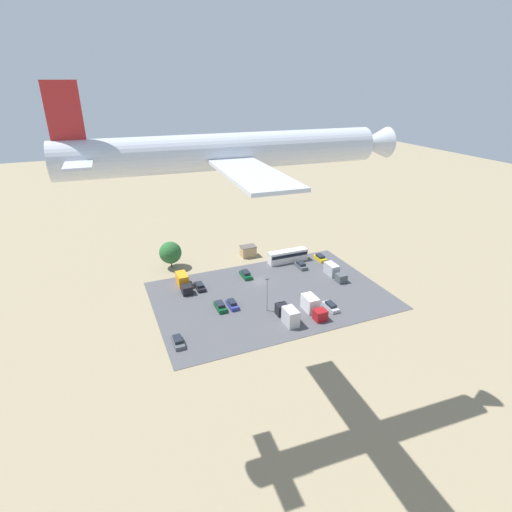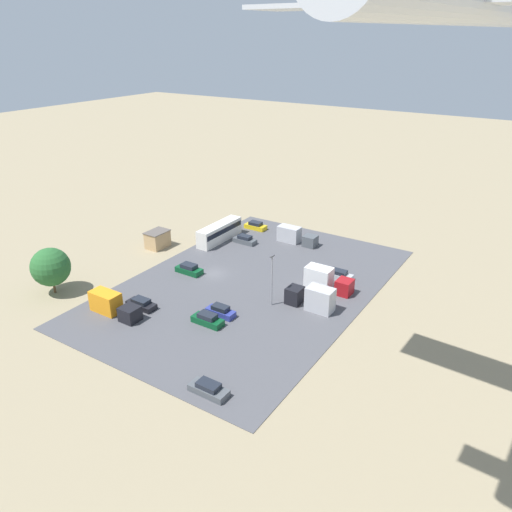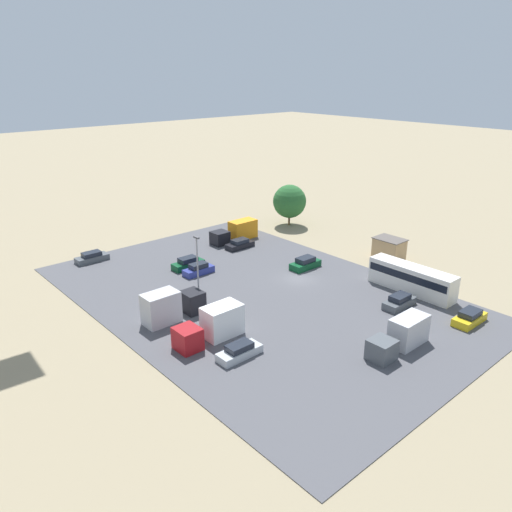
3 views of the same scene
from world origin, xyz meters
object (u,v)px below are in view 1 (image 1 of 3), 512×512
Objects in this scene: shed_building at (248,251)px; parked_car_3 at (200,286)px; parked_car_1 at (220,306)px; parked_truck_3 at (334,272)px; parked_car_5 at (331,306)px; parked_car_0 at (232,304)px; parked_car_2 at (320,258)px; parked_truck_0 at (288,315)px; parked_truck_1 at (313,306)px; bus at (288,256)px; parked_truck_2 at (183,282)px; parked_car_4 at (301,265)px; airplane at (238,151)px; parked_car_7 at (246,275)px; parked_car_6 at (178,341)px.

shed_building is 0.95× the size of parked_car_3.
parked_car_1 is 32.43m from parked_truck_3.
parked_car_1 is 24.64m from parked_car_5.
parked_car_1 reaches higher than parked_car_0.
parked_car_2 is 0.63× the size of parked_truck_0.
bus is at bearing -105.12° from parked_truck_1.
parked_truck_2 reaches higher than parked_car_5.
bus is 5.21m from parked_car_4.
airplane is at bearing 51.56° from parked_car_4.
airplane reaches higher than parked_truck_0.
parked_car_7 is at bearing 48.55° from parked_car_1.
airplane is at bearing -34.06° from bus.
parked_car_2 is 39.41m from parked_truck_2.
parked_car_3 is 0.58× the size of parked_truck_3.
parked_car_6 is at bearing 26.98° from parked_car_2.
parked_car_6 is 23.25m from parked_truck_0.
parked_car_5 is at bearing 64.08° from parked_car_2.
parked_truck_3 is (-6.94, 12.76, -0.46)m from bus.
parked_car_1 is 0.55× the size of parked_truck_2.
parked_car_6 is 0.62× the size of parked_truck_1.
airplane is (-5.73, 20.12, 38.74)m from parked_car_6.
parked_truck_1 is 49.05m from airplane.
parked_car_6 is 0.65× the size of parked_truck_0.
parked_car_6 is 29.77m from parked_truck_1.
parked_car_4 is at bearing -112.11° from parked_truck_1.
parked_car_0 reaches higher than parked_car_4.
parked_car_4 is (-28.51, -0.92, 0.05)m from parked_car_3.
airplane reaches higher than parked_car_7.
parked_car_3 is at bearing 5.21° from parked_car_2.
parked_car_1 is at bearing 56.17° from shed_building.
parked_truck_0 is 0.92× the size of parked_truck_3.
parked_car_5 is 4.63m from parked_truck_1.
parked_car_1 is 15.57m from parked_truck_0.
parked_car_4 reaches higher than parked_car_3.
parked_truck_1 is (6.99, 25.88, -0.28)m from bus.
bus is at bearing -173.24° from parked_truck_2.
parked_car_6 is 0.12× the size of airplane.
parked_truck_0 is at bearing 47.29° from parked_car_2.
parked_truck_1 is at bearing 179.75° from parked_car_6.
parked_truck_2 is (3.45, -2.15, 0.80)m from parked_car_3.
parked_truck_2 reaches higher than parked_car_3.
parked_car_1 is 1.00× the size of parked_car_3.
parked_car_4 is 22.74m from parked_truck_1.
parked_car_2 is 70.59m from airplane.
airplane is at bearing -111.91° from parked_car_7.
shed_building is 69.41m from airplane.
parked_truck_1 is 0.19× the size of airplane.
parked_car_3 is (35.94, 3.28, -0.04)m from parked_car_2.
airplane is (0.62, 42.27, 37.95)m from parked_truck_2.
airplane reaches higher than parked_truck_3.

